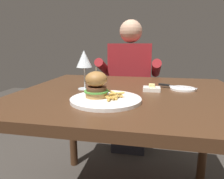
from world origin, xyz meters
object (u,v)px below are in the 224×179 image
object	(u,v)px
butter_dish	(152,89)
table_knife	(173,86)
wine_glass	(84,60)
diner_person	(130,91)
bread_plate	(183,89)
burger_sandwich	(96,84)
main_plate	(106,100)

from	to	relation	value
butter_dish	table_knife	bearing A→B (deg)	35.17
wine_glass	butter_dish	xyz separation A→B (m)	(0.35, 0.03, -0.14)
diner_person	butter_dish	bearing A→B (deg)	-75.40
bread_plate	diner_person	bearing A→B (deg)	117.72
burger_sandwich	wine_glass	size ratio (longest dim) A/B	0.62
butter_dish	diner_person	distance (m)	0.77
main_plate	butter_dish	world-z (taller)	butter_dish
bread_plate	butter_dish	bearing A→B (deg)	-158.96
wine_glass	bread_plate	size ratio (longest dim) A/B	1.59
butter_dish	bread_plate	bearing A→B (deg)	21.04
diner_person	bread_plate	bearing A→B (deg)	-62.28
diner_person	table_knife	bearing A→B (deg)	-64.85
butter_dish	diner_person	world-z (taller)	diner_person
burger_sandwich	table_knife	bearing A→B (deg)	41.39
burger_sandwich	bread_plate	distance (m)	0.48
wine_glass	table_knife	world-z (taller)	wine_glass
main_plate	table_knife	world-z (taller)	table_knife
wine_glass	bread_plate	bearing A→B (deg)	9.81
burger_sandwich	wine_glass	bearing A→B (deg)	121.23
bread_plate	diner_person	xyz separation A→B (m)	(-0.35, 0.66, -0.18)
table_knife	butter_dish	size ratio (longest dim) A/B	2.26
diner_person	main_plate	bearing A→B (deg)	-89.83
main_plate	diner_person	world-z (taller)	diner_person
bread_plate	diner_person	distance (m)	0.77
bread_plate	butter_dish	xyz separation A→B (m)	(-0.16, -0.06, 0.01)
bread_plate	table_knife	distance (m)	0.05
main_plate	wine_glass	size ratio (longest dim) A/B	1.46
main_plate	wine_glass	bearing A→B (deg)	128.24
wine_glass	butter_dish	bearing A→B (deg)	4.31
butter_dish	diner_person	size ratio (longest dim) A/B	0.07
bread_plate	butter_dish	world-z (taller)	butter_dish
wine_glass	main_plate	bearing A→B (deg)	-51.76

